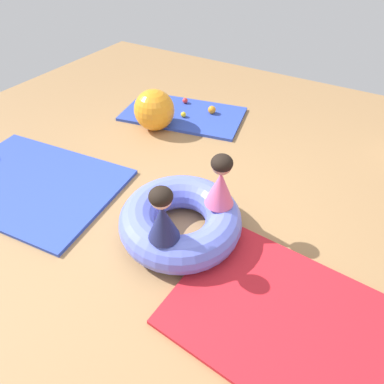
{
  "coord_description": "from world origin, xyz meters",
  "views": [
    {
      "loc": [
        1.2,
        -1.72,
        2.27
      ],
      "look_at": [
        0.09,
        0.15,
        0.34
      ],
      "focal_mm": 30.56,
      "sensor_mm": 36.0,
      "label": 1
    }
  ],
  "objects_px": {
    "child_in_navy": "(162,215)",
    "child_in_pink": "(221,181)",
    "play_ball_yellow": "(183,114)",
    "inflatable_cushion": "(181,220)",
    "play_ball_orange": "(212,110)",
    "exercise_ball_large": "(154,110)",
    "play_ball_red": "(185,101)"
  },
  "relations": [
    {
      "from": "child_in_navy",
      "to": "child_in_pink",
      "type": "height_order",
      "value": "child_in_pink"
    },
    {
      "from": "child_in_pink",
      "to": "play_ball_yellow",
      "type": "bearing_deg",
      "value": 126.43
    },
    {
      "from": "child_in_pink",
      "to": "play_ball_yellow",
      "type": "relative_size",
      "value": 6.77
    },
    {
      "from": "inflatable_cushion",
      "to": "play_ball_yellow",
      "type": "xyz_separation_m",
      "value": [
        -1.09,
        1.79,
        -0.09
      ]
    },
    {
      "from": "child_in_navy",
      "to": "play_ball_orange",
      "type": "relative_size",
      "value": 4.44
    },
    {
      "from": "child_in_navy",
      "to": "inflatable_cushion",
      "type": "bearing_deg",
      "value": -162.81
    },
    {
      "from": "inflatable_cushion",
      "to": "exercise_ball_large",
      "type": "xyz_separation_m",
      "value": [
        -1.29,
        1.4,
        0.1
      ]
    },
    {
      "from": "child_in_navy",
      "to": "child_in_pink",
      "type": "distance_m",
      "value": 0.59
    },
    {
      "from": "child_in_pink",
      "to": "play_ball_orange",
      "type": "distance_m",
      "value": 2.19
    },
    {
      "from": "child_in_pink",
      "to": "play_ball_red",
      "type": "xyz_separation_m",
      "value": [
        -1.55,
        1.94,
        -0.48
      ]
    },
    {
      "from": "child_in_pink",
      "to": "play_ball_red",
      "type": "distance_m",
      "value": 2.53
    },
    {
      "from": "child_in_pink",
      "to": "exercise_ball_large",
      "type": "bearing_deg",
      "value": 138.4
    },
    {
      "from": "play_ball_red",
      "to": "exercise_ball_large",
      "type": "distance_m",
      "value": 0.78
    },
    {
      "from": "play_ball_red",
      "to": "play_ball_yellow",
      "type": "relative_size",
      "value": 1.08
    },
    {
      "from": "child_in_pink",
      "to": "play_ball_yellow",
      "type": "height_order",
      "value": "child_in_pink"
    },
    {
      "from": "child_in_pink",
      "to": "play_ball_red",
      "type": "height_order",
      "value": "child_in_pink"
    },
    {
      "from": "play_ball_red",
      "to": "play_ball_yellow",
      "type": "height_order",
      "value": "play_ball_red"
    },
    {
      "from": "inflatable_cushion",
      "to": "play_ball_yellow",
      "type": "bearing_deg",
      "value": 121.24
    },
    {
      "from": "child_in_navy",
      "to": "play_ball_yellow",
      "type": "bearing_deg",
      "value": -145.44
    },
    {
      "from": "inflatable_cushion",
      "to": "play_ball_yellow",
      "type": "distance_m",
      "value": 2.1
    },
    {
      "from": "child_in_pink",
      "to": "play_ball_red",
      "type": "bearing_deg",
      "value": 124.38
    },
    {
      "from": "child_in_navy",
      "to": "play_ball_red",
      "type": "xyz_separation_m",
      "value": [
        -1.35,
        2.5,
        -0.48
      ]
    },
    {
      "from": "play_ball_yellow",
      "to": "play_ball_orange",
      "type": "distance_m",
      "value": 0.41
    },
    {
      "from": "inflatable_cushion",
      "to": "play_ball_orange",
      "type": "relative_size",
      "value": 9.95
    },
    {
      "from": "play_ball_yellow",
      "to": "play_ball_orange",
      "type": "height_order",
      "value": "play_ball_orange"
    },
    {
      "from": "play_ball_orange",
      "to": "exercise_ball_large",
      "type": "height_order",
      "value": "exercise_ball_large"
    },
    {
      "from": "play_ball_red",
      "to": "play_ball_yellow",
      "type": "bearing_deg",
      "value": -61.57
    },
    {
      "from": "play_ball_yellow",
      "to": "child_in_pink",
      "type": "bearing_deg",
      "value": -49.37
    },
    {
      "from": "play_ball_yellow",
      "to": "exercise_ball_large",
      "type": "relative_size",
      "value": 0.14
    },
    {
      "from": "play_ball_orange",
      "to": "child_in_pink",
      "type": "bearing_deg",
      "value": -60.43
    },
    {
      "from": "child_in_pink",
      "to": "exercise_ball_large",
      "type": "xyz_separation_m",
      "value": [
        -1.55,
        1.18,
        -0.3
      ]
    },
    {
      "from": "child_in_navy",
      "to": "play_ball_red",
      "type": "relative_size",
      "value": 6.17
    }
  ]
}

